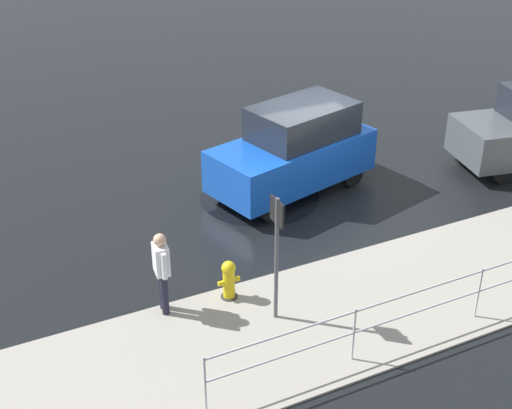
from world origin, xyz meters
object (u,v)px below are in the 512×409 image
object	(u,v)px
moving_hatchback	(295,150)
sign_post	(277,242)
pedestrian	(162,267)
fire_hydrant	(229,281)

from	to	relation	value
moving_hatchback	sign_post	size ratio (longest dim) A/B	1.75
pedestrian	sign_post	xyz separation A→B (m)	(-1.69, 1.03, 0.62)
moving_hatchback	fire_hydrant	bearing A→B (deg)	46.22
fire_hydrant	pedestrian	world-z (taller)	pedestrian
fire_hydrant	pedestrian	xyz separation A→B (m)	(1.19, -0.14, 0.56)
moving_hatchback	fire_hydrant	xyz separation A→B (m)	(3.14, 3.28, -0.63)
fire_hydrant	sign_post	xyz separation A→B (m)	(-0.49, 0.89, 1.18)
sign_post	moving_hatchback	bearing A→B (deg)	-122.44
pedestrian	fire_hydrant	bearing A→B (deg)	173.55
pedestrian	sign_post	world-z (taller)	sign_post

